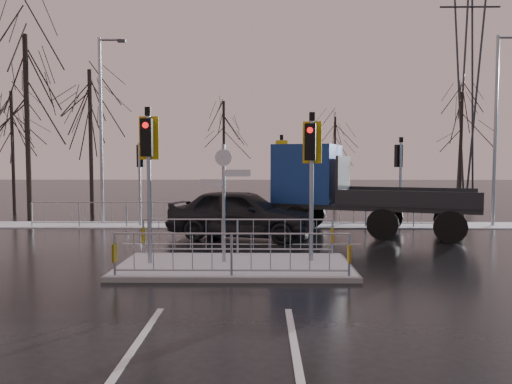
{
  "coord_description": "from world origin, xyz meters",
  "views": [
    {
      "loc": [
        0.72,
        -12.71,
        2.79
      ],
      "look_at": [
        0.5,
        3.01,
        1.8
      ],
      "focal_mm": 35.0,
      "sensor_mm": 36.0,
      "label": 1
    }
  ],
  "objects_px": {
    "street_lamp_right": "(497,122)",
    "traffic_island": "(234,254)",
    "car_far_lane": "(241,214)",
    "street_lamp_left": "(102,122)",
    "flatbed_truck": "(334,186)"
  },
  "relations": [
    {
      "from": "traffic_island",
      "to": "flatbed_truck",
      "type": "distance_m",
      "value": 7.55
    },
    {
      "from": "street_lamp_right",
      "to": "flatbed_truck",
      "type": "bearing_deg",
      "value": -164.67
    },
    {
      "from": "street_lamp_right",
      "to": "car_far_lane",
      "type": "bearing_deg",
      "value": -161.92
    },
    {
      "from": "flatbed_truck",
      "to": "car_far_lane",
      "type": "bearing_deg",
      "value": -156.67
    },
    {
      "from": "street_lamp_right",
      "to": "traffic_island",
      "type": "bearing_deg",
      "value": -141.27
    },
    {
      "from": "car_far_lane",
      "to": "street_lamp_left",
      "type": "bearing_deg",
      "value": 70.59
    },
    {
      "from": "flatbed_truck",
      "to": "street_lamp_left",
      "type": "relative_size",
      "value": 0.95
    },
    {
      "from": "traffic_island",
      "to": "car_far_lane",
      "type": "relative_size",
      "value": 1.14
    },
    {
      "from": "traffic_island",
      "to": "flatbed_truck",
      "type": "xyz_separation_m",
      "value": [
        3.49,
        6.54,
        1.42
      ]
    },
    {
      "from": "car_far_lane",
      "to": "traffic_island",
      "type": "bearing_deg",
      "value": -164.01
    },
    {
      "from": "street_lamp_left",
      "to": "car_far_lane",
      "type": "bearing_deg",
      "value": -34.99
    },
    {
      "from": "traffic_island",
      "to": "street_lamp_right",
      "type": "relative_size",
      "value": 0.75
    },
    {
      "from": "car_far_lane",
      "to": "street_lamp_left",
      "type": "distance_m",
      "value": 8.58
    },
    {
      "from": "car_far_lane",
      "to": "flatbed_truck",
      "type": "xyz_separation_m",
      "value": [
        3.53,
        1.52,
        0.91
      ]
    },
    {
      "from": "street_lamp_left",
      "to": "traffic_island",
      "type": "bearing_deg",
      "value": -55.93
    }
  ]
}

